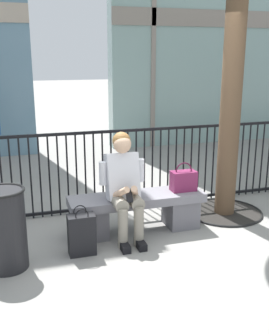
% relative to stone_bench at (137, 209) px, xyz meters
% --- Properties ---
extents(ground_plane, '(60.00, 60.00, 0.00)m').
position_rel_stone_bench_xyz_m(ground_plane, '(0.00, 0.00, -0.27)').
color(ground_plane, gray).
extents(stone_bench, '(1.60, 0.44, 0.45)m').
position_rel_stone_bench_xyz_m(stone_bench, '(0.00, 0.00, 0.00)').
color(stone_bench, slate).
rests_on(stone_bench, ground).
extents(seated_person_with_phone, '(0.52, 0.66, 1.21)m').
position_rel_stone_bench_xyz_m(seated_person_with_phone, '(-0.19, -0.13, 0.38)').
color(seated_person_with_phone, gray).
rests_on(seated_person_with_phone, ground).
extents(handbag_on_bench, '(0.30, 0.16, 0.35)m').
position_rel_stone_bench_xyz_m(handbag_on_bench, '(0.58, -0.01, 0.31)').
color(handbag_on_bench, '#7A234C').
rests_on(handbag_on_bench, stone_bench).
extents(shopping_bag, '(0.28, 0.17, 0.52)m').
position_rel_stone_bench_xyz_m(shopping_bag, '(-0.73, -0.39, -0.05)').
color(shopping_bag, black).
rests_on(shopping_bag, ground).
extents(plaza_railing, '(7.42, 0.04, 1.09)m').
position_rel_stone_bench_xyz_m(plaza_railing, '(0.00, 0.76, 0.28)').
color(plaza_railing, black).
rests_on(plaza_railing, ground).
extents(trash_can, '(0.43, 0.43, 0.82)m').
position_rel_stone_bench_xyz_m(trash_can, '(-1.48, -0.45, 0.15)').
color(trash_can, black).
rests_on(trash_can, ground).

